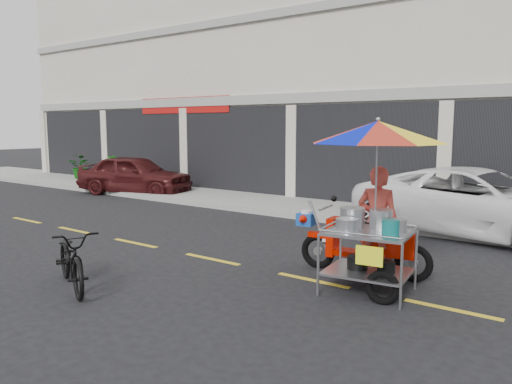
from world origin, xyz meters
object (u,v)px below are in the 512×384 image
Objects in this scene: white_pickup at (478,202)px; near_bicycle at (72,258)px; maroon_sedan at (135,175)px; food_vendor_rig at (375,181)px.

near_bicycle is at bearing 161.27° from white_pickup.
maroon_sedan is 1.50× the size of food_vendor_rig.
near_bicycle is (7.04, -7.04, -0.22)m from maroon_sedan.
white_pickup is 4.49m from food_vendor_rig.
white_pickup is at bearing -4.12° from near_bicycle.
near_bicycle is at bearing -149.39° from food_vendor_rig.
food_vendor_rig reaches higher than white_pickup.
near_bicycle is (-3.78, -7.04, -0.27)m from white_pickup.
food_vendor_rig is (3.35, 2.64, 1.08)m from near_bicycle.
food_vendor_rig is at bearing -176.03° from white_pickup.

